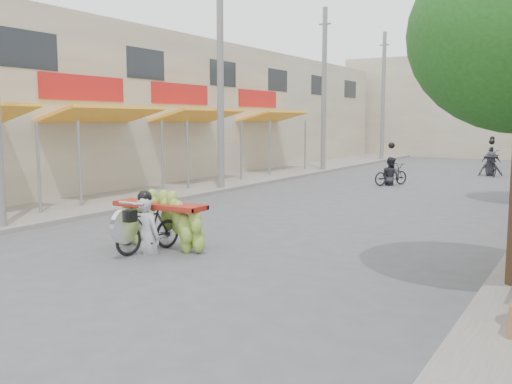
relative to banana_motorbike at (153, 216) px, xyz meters
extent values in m
plane|color=#4F4F53|center=(1.08, -3.31, -0.69)|extent=(120.00, 120.00, 0.00)
cube|color=gray|center=(-5.92, 11.69, -0.63)|extent=(4.00, 60.00, 0.12)
cube|color=#B7AC91|center=(-10.92, 10.69, 2.31)|extent=(8.00, 40.00, 6.00)
cylinder|color=slate|center=(-5.22, 1.49, 0.58)|extent=(0.08, 0.08, 2.55)
cube|color=#FDA72A|center=(-6.04, 4.69, 2.06)|extent=(1.77, 4.00, 0.53)
cylinder|color=slate|center=(-5.22, 2.89, 0.58)|extent=(0.08, 0.08, 2.55)
cylinder|color=slate|center=(-5.22, 6.49, 0.58)|extent=(0.08, 0.08, 2.55)
cube|color=red|center=(-6.92, 4.69, 2.91)|extent=(0.10, 3.50, 0.80)
cube|color=#FDA72A|center=(-6.04, 9.69, 2.06)|extent=(1.77, 4.00, 0.53)
cylinder|color=slate|center=(-5.22, 7.89, 0.58)|extent=(0.08, 0.08, 2.55)
cylinder|color=slate|center=(-5.22, 11.49, 0.58)|extent=(0.08, 0.08, 2.55)
cube|color=red|center=(-6.92, 9.69, 2.91)|extent=(0.10, 3.50, 0.80)
cube|color=#FDA72A|center=(-6.04, 15.69, 2.06)|extent=(1.77, 4.00, 0.53)
cylinder|color=slate|center=(-5.22, 13.89, 0.58)|extent=(0.08, 0.08, 2.55)
cylinder|color=slate|center=(-5.22, 17.49, 0.58)|extent=(0.08, 0.08, 2.55)
cube|color=red|center=(-6.92, 15.69, 2.91)|extent=(0.10, 3.50, 0.80)
cube|color=#1E2328|center=(-6.94, 2.69, 3.91)|extent=(0.08, 2.00, 1.10)
cube|color=#1E2328|center=(-6.94, 7.69, 3.91)|extent=(0.08, 2.00, 1.10)
cube|color=#1E2328|center=(-6.94, 12.69, 3.91)|extent=(0.08, 2.00, 1.10)
cube|color=#1E2328|center=(-6.94, 17.69, 3.91)|extent=(0.08, 2.00, 1.10)
cube|color=#1E2328|center=(-6.94, 22.69, 3.91)|extent=(0.08, 2.00, 1.10)
cube|color=#1E2328|center=(-6.94, 27.69, 3.91)|extent=(0.08, 2.00, 1.10)
cube|color=#B7AC91|center=(1.08, 34.69, 2.81)|extent=(20.00, 6.00, 7.00)
cylinder|color=slate|center=(-4.32, 8.69, 3.31)|extent=(0.24, 0.24, 8.00)
cylinder|color=slate|center=(-4.32, 17.69, 3.31)|extent=(0.24, 0.24, 8.00)
cube|color=slate|center=(-4.32, 17.69, 6.51)|extent=(0.60, 0.08, 0.08)
cylinder|color=slate|center=(-4.32, 26.69, 3.31)|extent=(0.24, 0.24, 8.00)
cube|color=slate|center=(-4.32, 26.69, 6.51)|extent=(0.60, 0.08, 0.08)
imported|color=black|center=(0.00, -0.14, -0.24)|extent=(0.74, 1.61, 0.91)
cylinder|color=silver|center=(0.00, -0.79, -0.07)|extent=(0.10, 0.66, 0.66)
cube|color=black|center=(0.00, -0.69, 0.11)|extent=(0.28, 0.22, 0.22)
cylinder|color=silver|center=(0.00, -0.59, 0.33)|extent=(0.60, 0.05, 0.05)
cube|color=maroon|center=(0.00, 0.21, 0.19)|extent=(2.01, 0.55, 0.10)
imported|color=silver|center=(0.00, -0.19, 0.43)|extent=(0.59, 0.44, 1.64)
sphere|color=black|center=(0.00, -0.22, 1.22)|extent=(0.28, 0.28, 0.28)
imported|color=black|center=(0.45, 13.59, -0.26)|extent=(1.25, 1.61, 0.86)
imported|color=#2A2931|center=(0.45, 13.59, 0.43)|extent=(0.93, 0.81, 1.65)
sphere|color=black|center=(0.45, 13.59, 0.89)|extent=(0.26, 0.26, 0.26)
imported|color=black|center=(3.24, 19.61, -0.16)|extent=(1.19, 1.88, 1.07)
imported|color=#2A2931|center=(3.24, 19.61, 0.43)|extent=(1.19, 0.92, 1.65)
sphere|color=black|center=(3.24, 19.61, 0.89)|extent=(0.26, 0.26, 0.26)
imported|color=black|center=(2.50, 24.71, -0.23)|extent=(0.71, 1.69, 0.93)
imported|color=#2A2931|center=(2.50, 24.71, 0.43)|extent=(1.00, 0.60, 1.65)
sphere|color=black|center=(2.50, 24.71, 0.89)|extent=(0.26, 0.26, 0.26)
camera|label=1|loc=(7.41, -8.43, 1.87)|focal=40.00mm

